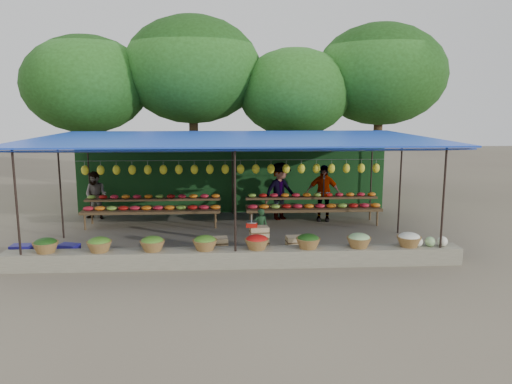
{
  "coord_description": "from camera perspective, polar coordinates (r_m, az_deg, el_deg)",
  "views": [
    {
      "loc": [
        -0.16,
        -13.91,
        3.71
      ],
      "look_at": [
        0.65,
        0.2,
        1.23
      ],
      "focal_mm": 35.0,
      "sensor_mm": 36.0,
      "label": 1
    }
  ],
  "objects": [
    {
      "name": "crate_counter",
      "position": [
        12.32,
        0.23,
        -6.05
      ],
      "size": [
        2.38,
        0.38,
        0.77
      ],
      "color": "tan",
      "rests_on": "ground"
    },
    {
      "name": "blue_crate_back",
      "position": [
        13.71,
        -25.22,
        -6.08
      ],
      "size": [
        0.49,
        0.35,
        0.29
      ],
      "primitive_type": "cube",
      "rotation": [
        0.0,
        0.0,
        -0.01
      ],
      "color": "navy",
      "rests_on": "ground"
    },
    {
      "name": "blue_crate_front",
      "position": [
        13.35,
        -20.6,
        -6.19
      ],
      "size": [
        0.55,
        0.46,
        0.28
      ],
      "primitive_type": "cube",
      "rotation": [
        0.0,
        0.0,
        -0.3
      ],
      "color": "navy",
      "rests_on": "ground"
    },
    {
      "name": "fruit_table_right",
      "position": [
        15.8,
        6.51,
        -1.42
      ],
      "size": [
        4.21,
        0.95,
        0.93
      ],
      "color": "#45351B",
      "rests_on": "ground"
    },
    {
      "name": "stall_canopy",
      "position": [
        14.02,
        -2.63,
        5.71
      ],
      "size": [
        10.8,
        6.6,
        2.82
      ],
      "color": "black",
      "rests_on": "ground"
    },
    {
      "name": "netting_backdrop",
      "position": [
        17.24,
        -2.71,
        1.76
      ],
      "size": [
        10.6,
        0.06,
        2.5
      ],
      "primitive_type": "cube",
      "color": "#174117",
      "rests_on": "ground"
    },
    {
      "name": "stone_curb",
      "position": [
        11.7,
        -2.37,
        -7.5
      ],
      "size": [
        10.6,
        0.55,
        0.4
      ],
      "primitive_type": "cube",
      "color": "#656150",
      "rests_on": "ground"
    },
    {
      "name": "vendor_seated",
      "position": [
        13.13,
        0.53,
        -4.1
      ],
      "size": [
        0.39,
        0.26,
        1.04
      ],
      "primitive_type": "imported",
      "rotation": [
        0.0,
        0.0,
        3.18
      ],
      "color": "#1B3B1E",
      "rests_on": "ground"
    },
    {
      "name": "produce_baskets",
      "position": [
        11.6,
        -2.88,
        -5.79
      ],
      "size": [
        8.98,
        0.58,
        0.34
      ],
      "color": "brown",
      "rests_on": "stone_curb"
    },
    {
      "name": "customer_left",
      "position": [
        17.08,
        -17.82,
        -0.38
      ],
      "size": [
        0.9,
        0.78,
        1.57
      ],
      "primitive_type": "imported",
      "rotation": [
        0.0,
        0.0,
        -0.28
      ],
      "color": "slate",
      "rests_on": "ground"
    },
    {
      "name": "weighing_scale",
      "position": [
        12.17,
        -0.52,
        -3.66
      ],
      "size": [
        0.29,
        0.29,
        0.3
      ],
      "color": "#B6170E",
      "rests_on": "crate_counter"
    },
    {
      "name": "customer_mid",
      "position": [
        16.2,
        2.79,
        0.09
      ],
      "size": [
        1.39,
        1.18,
        1.87
      ],
      "primitive_type": "imported",
      "rotation": [
        0.0,
        0.0,
        0.49
      ],
      "color": "slate",
      "rests_on": "ground"
    },
    {
      "name": "ground",
      "position": [
        14.4,
        -2.54,
        -4.97
      ],
      "size": [
        60.0,
        60.0,
        0.0
      ],
      "primitive_type": "plane",
      "color": "brown",
      "rests_on": "ground"
    },
    {
      "name": "tree_row",
      "position": [
        20.03,
        -1.41,
        12.81
      ],
      "size": [
        16.51,
        5.5,
        7.12
      ],
      "color": "#322212",
      "rests_on": "ground"
    },
    {
      "name": "fruit_table_left",
      "position": [
        15.75,
        -11.73,
        -1.61
      ],
      "size": [
        4.21,
        0.95,
        0.93
      ],
      "color": "#45351B",
      "rests_on": "ground"
    },
    {
      "name": "customer_right",
      "position": [
        16.14,
        7.67,
        -0.12
      ],
      "size": [
        1.13,
        0.64,
        1.82
      ],
      "primitive_type": "imported",
      "rotation": [
        0.0,
        0.0,
        -0.2
      ],
      "color": "slate",
      "rests_on": "ground"
    }
  ]
}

